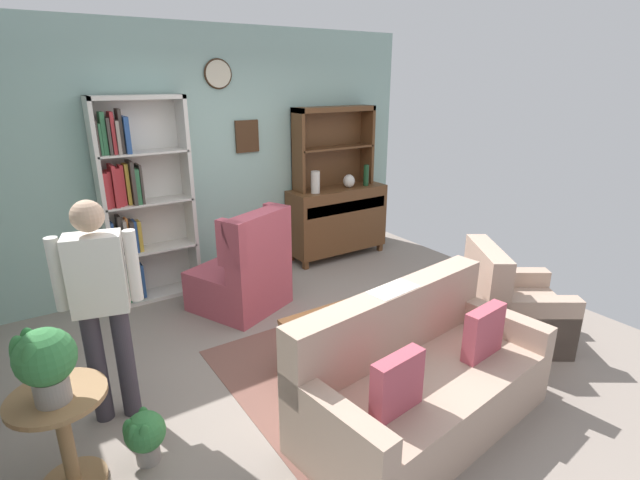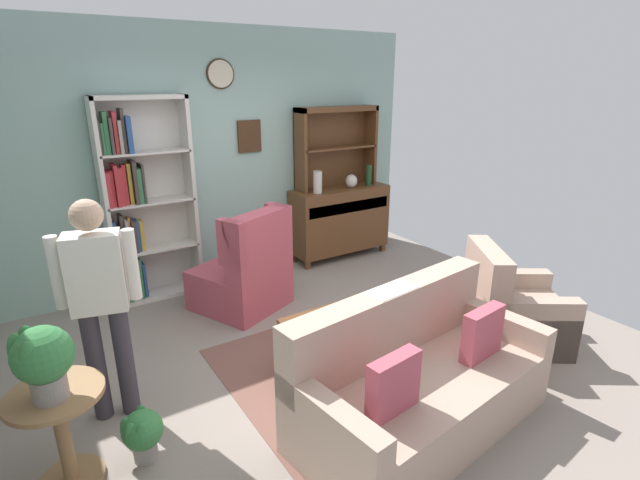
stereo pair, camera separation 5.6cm
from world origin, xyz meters
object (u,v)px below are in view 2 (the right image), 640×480
Objects in this scene: sideboard at (340,219)px; bottle_wine at (369,175)px; bookshelf at (140,203)px; potted_plant_large at (42,358)px; vase_tall at (318,182)px; wingback_chair at (246,273)px; vase_round at (351,181)px; potted_plant_small at (142,432)px; plant_stand at (61,427)px; person_reading at (100,297)px; coffee_table at (335,326)px; armchair_floral at (511,311)px; sideboard_hutch at (336,136)px; book_stack at (341,320)px; couch_floral at (417,383)px.

sideboard is 4.78× the size of bottle_wine.
potted_plant_large is at bearing -114.29° from bookshelf.
wingback_chair is (-1.28, -0.66, -0.67)m from vase_tall.
potted_plant_small is (-3.20, -2.22, -0.80)m from vase_round.
vase_round is at bearing -27.17° from sideboard.
person_reading is (0.35, 0.49, 0.52)m from plant_stand.
vase_round is 0.21× the size of coffee_table.
bottle_wine is 0.26× the size of armchair_floral.
bookshelf is at bearing 69.15° from person_reading.
sideboard reaches higher than armchair_floral.
potted_plant_small is at bearing -132.12° from wingback_chair.
sideboard_hutch is (0.00, 0.11, 1.05)m from sideboard.
vase_tall reaches higher than plant_stand.
person_reading is 7.72× the size of book_stack.
bookshelf is 3.27m from couch_floral.
coffee_table is (-1.54, 0.53, 0.06)m from armchair_floral.
potted_plant_large reaches higher than couch_floral.
book_stack is at bearing -118.03° from vase_tall.
sideboard is at bearing -1.92° from bookshelf.
potted_plant_large is at bearing -148.64° from vase_round.
wingback_chair reaches higher than potted_plant_large.
vase_round is at bearing 52.19° from book_stack.
plant_stand is at bearing -151.06° from bottle_wine.
bottle_wine is 4.47m from plant_stand.
bottle_wine is (0.26, -0.02, 0.05)m from vase_round.
bookshelf is 10.39× the size of book_stack.
coffee_table is 0.15m from book_stack.
sideboard_hutch reaches higher than wingback_chair.
vase_round is 0.11× the size of person_reading.
armchair_floral is at bearing 12.98° from couch_floral.
plant_stand is (-2.06, 0.71, 0.07)m from couch_floral.
armchair_floral is 2.54m from wingback_chair.
sideboard is 3.80× the size of potted_plant_small.
coffee_table is at bearing 160.91° from armchair_floral.
sideboard_hutch is 1.03× the size of armchair_floral.
couch_floral is (-1.42, -3.05, -1.25)m from sideboard_hutch.
vase_round is 0.50× the size of potted_plant_small.
wingback_chair is 1.69× the size of plant_stand.
vase_tall is 1.58× the size of vase_round.
vase_tall is at bearing 39.46° from potted_plant_small.
couch_floral is 0.79m from book_stack.
potted_plant_small is (0.43, -0.01, -0.67)m from potted_plant_large.
person_reading is at bearing 54.30° from plant_stand.
wingback_chair is at bearing -152.86° from vase_tall.
vase_tall is 1.33× the size of book_stack.
sideboard is at bearing 32.64° from plant_stand.
bottle_wine is 4.19m from potted_plant_small.
plant_stand is 3.07× the size of book_stack.
vase_round is 0.63× the size of bottle_wine.
sideboard is (2.43, -0.08, -0.54)m from bookshelf.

